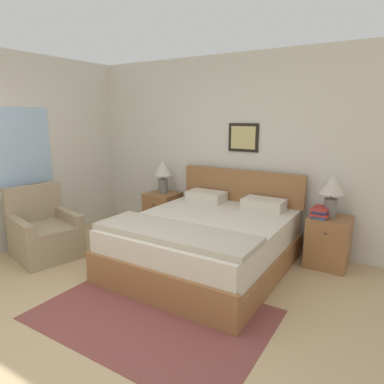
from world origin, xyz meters
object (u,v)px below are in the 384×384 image
Objects in this scene: table_lamp_near_window at (163,171)px; table_lamp_by_door at (332,189)px; bed at (206,241)px; nightstand_by_door at (328,242)px; nightstand_near_window at (163,212)px; armchair at (44,234)px.

table_lamp_near_window is 1.00× the size of table_lamp_by_door.
bed reaches higher than nightstand_by_door.
table_lamp_near_window reaches higher than nightstand_near_window.
armchair is 1.83× the size of table_lamp_near_window.
bed is 4.05× the size of table_lamp_near_window.
nightstand_by_door is at bearing -49.28° from table_lamp_by_door.
nightstand_by_door is 0.64m from table_lamp_by_door.
table_lamp_near_window is at bearing 180.00° from table_lamp_by_door.
nightstand_near_window is (0.71, 1.59, 0.01)m from armchair.
nightstand_by_door is 1.20× the size of table_lamp_by_door.
nightstand_by_door is 2.54m from table_lamp_near_window.
armchair is at bearing -157.77° from bed.
armchair reaches higher than nightstand_near_window.
armchair is at bearing -152.99° from table_lamp_by_door.
table_lamp_by_door is (2.44, 0.02, 0.64)m from nightstand_near_window.
armchair is at bearing -114.15° from nightstand_near_window.
nightstand_by_door is (2.46, 0.00, 0.00)m from nightstand_near_window.
table_lamp_near_window is at bearing 146.36° from bed.
armchair is 1.88m from table_lamp_near_window.
nightstand_by_door is at bearing 33.08° from bed.
table_lamp_by_door is (1.21, 0.82, 0.62)m from bed.
nightstand_by_door is (1.23, 0.80, -0.02)m from bed.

